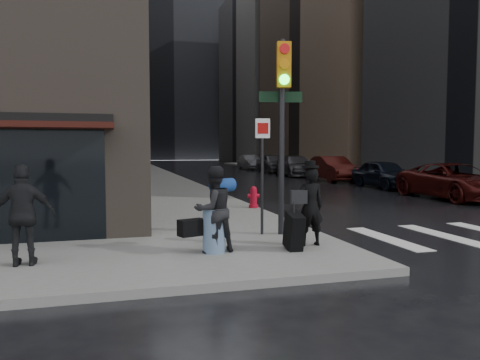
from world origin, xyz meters
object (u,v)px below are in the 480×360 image
object	(u,v)px
man_overcoat	(307,210)
parked_car_3	(296,166)
parked_car_1	(384,174)
parked_car_4	(272,163)
fire_hydrant	(254,198)
parked_car_2	(332,169)
man_jeans	(213,209)
traffic_light	(281,109)
man_greycoat	(24,215)
parked_car_5	(250,162)
parked_car_0	(455,181)

from	to	relation	value
man_overcoat	parked_car_3	world-z (taller)	man_overcoat
parked_car_1	parked_car_4	bearing A→B (deg)	91.75
fire_hydrant	man_overcoat	bearing A→B (deg)	-97.37
parked_car_2	parked_car_3	distance (m)	5.54
man_jeans	parked_car_2	bearing A→B (deg)	-142.05
traffic_light	parked_car_4	distance (m)	30.23
traffic_light	parked_car_2	size ratio (longest dim) A/B	0.92
traffic_light	parked_car_4	size ratio (longest dim) A/B	0.94
fire_hydrant	parked_car_3	xyz separation A→B (m)	(9.02, 18.00, 0.30)
fire_hydrant	parked_car_1	world-z (taller)	parked_car_1
man_greycoat	parked_car_1	size ratio (longest dim) A/B	0.39
parked_car_4	parked_car_3	bearing A→B (deg)	-89.26
parked_car_1	parked_car_4	distance (m)	16.61
parked_car_1	parked_car_5	xyz separation A→B (m)	(-0.78, 22.13, -0.04)
man_overcoat	traffic_light	world-z (taller)	traffic_light
man_greycoat	traffic_light	xyz separation A→B (m)	(5.26, 1.46, 2.03)
parked_car_3	parked_car_4	xyz separation A→B (m)	(0.05, 5.53, 0.04)
man_greycoat	parked_car_3	xyz separation A→B (m)	(15.17, 24.38, -0.25)
traffic_light	parked_car_2	xyz separation A→B (m)	(10.15, 17.38, -2.25)
parked_car_2	man_jeans	bearing A→B (deg)	-120.46
traffic_light	parked_car_1	size ratio (longest dim) A/B	1.01
parked_car_1	fire_hydrant	bearing A→B (deg)	-143.67
parked_car_0	parked_car_2	xyz separation A→B (m)	(-0.09, 11.07, 0.05)
man_jeans	parked_car_4	bearing A→B (deg)	-131.01
man_overcoat	man_jeans	bearing A→B (deg)	3.01
man_jeans	parked_car_3	bearing A→B (deg)	-135.26
traffic_light	parked_car_3	world-z (taller)	traffic_light
parked_car_1	parked_car_3	distance (m)	11.08
parked_car_2	parked_car_3	world-z (taller)	parked_car_2
man_overcoat	parked_car_4	distance (m)	31.38
traffic_light	parked_car_1	world-z (taller)	traffic_light
parked_car_2	parked_car_4	xyz separation A→B (m)	(-0.19, 11.07, 0.00)
man_greycoat	parked_car_5	xyz separation A→B (m)	(14.88, 35.45, -0.31)
man_greycoat	parked_car_4	world-z (taller)	man_greycoat
man_jeans	parked_car_4	distance (m)	32.09
fire_hydrant	traffic_light	bearing A→B (deg)	-100.23
man_overcoat	parked_car_1	size ratio (longest dim) A/B	0.40
man_overcoat	parked_car_2	xyz separation A→B (m)	(10.07, 18.72, -0.09)
man_greycoat	parked_car_0	xyz separation A→B (m)	(15.50, 7.78, -0.27)
man_jeans	parked_car_4	size ratio (longest dim) A/B	0.35
parked_car_0	man_greycoat	bearing A→B (deg)	-151.51
man_jeans	fire_hydrant	size ratio (longest dim) A/B	2.31
parked_car_2	parked_car_4	distance (m)	11.07
man_jeans	parked_car_4	xyz separation A→B (m)	(11.86, 29.82, -0.18)
man_overcoat	parked_car_2	world-z (taller)	man_overcoat
parked_car_3	parked_car_4	size ratio (longest dim) A/B	1.12
fire_hydrant	parked_car_1	bearing A→B (deg)	36.10
man_greycoat	parked_car_1	distance (m)	20.56
parked_car_0	parked_car_2	world-z (taller)	parked_car_2
man_overcoat	parked_car_3	distance (m)	26.17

